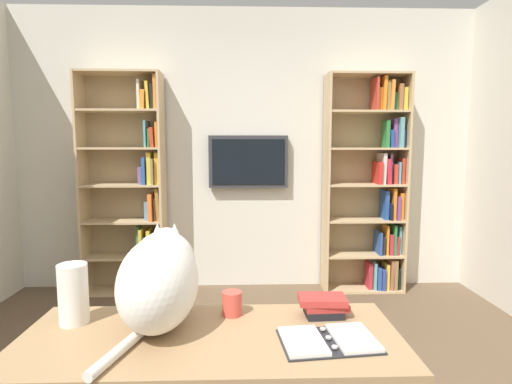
# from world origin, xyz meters

# --- Properties ---
(wall_back) EXTENTS (4.52, 0.06, 2.70)m
(wall_back) POSITION_xyz_m (0.00, -2.23, 1.35)
(wall_back) COLOR silver
(wall_back) RESTS_ON ground
(bookshelf_left) EXTENTS (0.76, 0.28, 2.07)m
(bookshelf_left) POSITION_xyz_m (-1.24, -2.06, 1.01)
(bookshelf_left) COLOR tan
(bookshelf_left) RESTS_ON ground
(bookshelf_right) EXTENTS (0.76, 0.28, 2.07)m
(bookshelf_right) POSITION_xyz_m (1.05, -2.06, 1.00)
(bookshelf_right) COLOR tan
(bookshelf_right) RESTS_ON ground
(wall_mounted_tv) EXTENTS (0.76, 0.07, 0.50)m
(wall_mounted_tv) POSITION_xyz_m (-0.03, -2.15, 1.25)
(wall_mounted_tv) COLOR #333338
(desk) EXTENTS (1.37, 0.56, 0.72)m
(desk) POSITION_xyz_m (0.13, 0.38, 0.60)
(desk) COLOR #A37F56
(desk) RESTS_ON ground
(cat) EXTENTS (0.30, 0.60, 0.37)m
(cat) POSITION_xyz_m (0.33, 0.25, 0.91)
(cat) COLOR white
(cat) RESTS_ON desk
(open_binder) EXTENTS (0.35, 0.25, 0.02)m
(open_binder) POSITION_xyz_m (-0.28, 0.42, 0.73)
(open_binder) COLOR #26262B
(open_binder) RESTS_ON desk
(paper_towel_roll) EXTENTS (0.11, 0.11, 0.23)m
(paper_towel_roll) POSITION_xyz_m (0.67, 0.23, 0.84)
(paper_towel_roll) COLOR white
(paper_towel_roll) RESTS_ON desk
(coffee_mug) EXTENTS (0.08, 0.08, 0.10)m
(coffee_mug) POSITION_xyz_m (0.06, 0.18, 0.77)
(coffee_mug) COLOR #D84C3F
(coffee_mug) RESTS_ON desk
(desk_book_stack) EXTENTS (0.20, 0.12, 0.08)m
(desk_book_stack) POSITION_xyz_m (-0.31, 0.20, 0.77)
(desk_book_stack) COLOR black
(desk_book_stack) RESTS_ON desk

